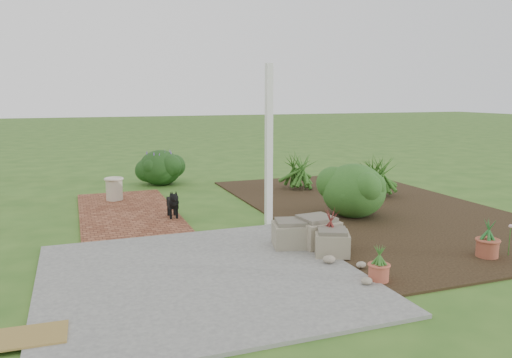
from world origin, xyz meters
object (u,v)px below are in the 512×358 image
object	(u,v)px
stone_trough_near	(332,243)
evergreen_shrub	(354,189)
cream_ceramic_urn	(114,189)
black_dog	(173,202)

from	to	relation	value
stone_trough_near	evergreen_shrub	size ratio (longest dim) A/B	0.40
cream_ceramic_urn	evergreen_shrub	distance (m)	4.52
black_dog	evergreen_shrub	xyz separation A→B (m)	(2.87, -0.88, 0.19)
black_dog	cream_ceramic_urn	xyz separation A→B (m)	(-0.79, 1.77, -0.05)
stone_trough_near	evergreen_shrub	bearing A→B (deg)	51.93
stone_trough_near	black_dog	size ratio (longest dim) A/B	0.85
evergreen_shrub	stone_trough_near	bearing A→B (deg)	-128.07
cream_ceramic_urn	evergreen_shrub	size ratio (longest dim) A/B	0.39
stone_trough_near	cream_ceramic_urn	size ratio (longest dim) A/B	1.02
stone_trough_near	evergreen_shrub	xyz separation A→B (m)	(1.34, 1.71, 0.30)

